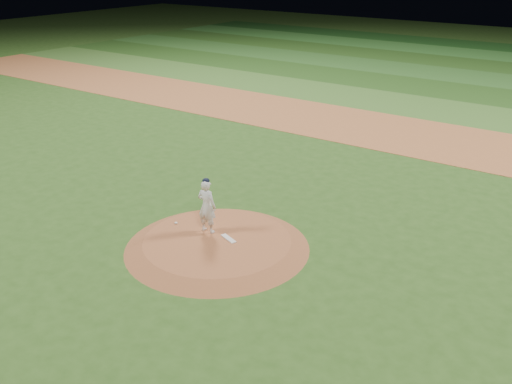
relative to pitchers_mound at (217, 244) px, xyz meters
The scene contains 10 objects.
ground 0.12m from the pitchers_mound, ahead, with size 120.00×120.00×0.00m, color #2B501A.
infield_dirt_band 14.00m from the pitchers_mound, 90.00° to the left, with size 70.00×6.00×0.02m, color #A55F33.
outfield_stripe_0 19.50m from the pitchers_mound, 90.00° to the left, with size 70.00×5.00×0.02m, color #3C6A26.
outfield_stripe_1 24.50m from the pitchers_mound, 90.00° to the left, with size 70.00×5.00×0.02m, color #244B18.
outfield_stripe_2 29.50m from the pitchers_mound, 90.00° to the left, with size 70.00×5.00×0.02m, color #2E6223.
outfield_stripe_3 34.50m from the pitchers_mound, 90.00° to the left, with size 70.00×5.00×0.02m, color #264F19.
pitchers_mound is the anchor object (origin of this frame).
pitching_rubber 0.37m from the pitchers_mound, 43.54° to the left, with size 0.64×0.16×0.03m, color silver.
rosin_bag 1.75m from the pitchers_mound, behind, with size 0.10×0.10×0.06m, color silver.
pitcher_on_mound 1.17m from the pitchers_mound, 155.69° to the left, with size 0.65×0.46×1.75m.
Camera 1 is at (9.61, -11.59, 8.19)m, focal length 40.00 mm.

